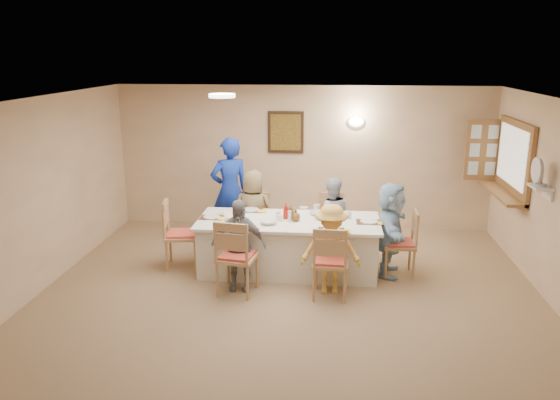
# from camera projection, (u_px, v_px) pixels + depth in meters

# --- Properties ---
(ground) EXTENTS (7.00, 7.00, 0.00)m
(ground) POSITION_uv_depth(u_px,v_px,m) (285.00, 316.00, 6.51)
(ground) COLOR tan
(room_walls) EXTENTS (7.00, 7.00, 7.00)m
(room_walls) POSITION_uv_depth(u_px,v_px,m) (286.00, 193.00, 6.11)
(room_walls) COLOR tan
(room_walls) RESTS_ON ground
(wall_picture) EXTENTS (0.62, 0.05, 0.72)m
(wall_picture) POSITION_uv_depth(u_px,v_px,m) (286.00, 132.00, 9.41)
(wall_picture) COLOR #301E10
(wall_picture) RESTS_ON room_walls
(wall_sconce) EXTENTS (0.26, 0.09, 0.18)m
(wall_sconce) POSITION_uv_depth(u_px,v_px,m) (356.00, 122.00, 9.23)
(wall_sconce) COLOR white
(wall_sconce) RESTS_ON room_walls
(ceiling_light) EXTENTS (0.36, 0.36, 0.05)m
(ceiling_light) POSITION_uv_depth(u_px,v_px,m) (222.00, 96.00, 7.39)
(ceiling_light) COLOR white
(ceiling_light) RESTS_ON room_walls
(serving_hatch) EXTENTS (0.06, 1.50, 1.15)m
(serving_hatch) POSITION_uv_depth(u_px,v_px,m) (514.00, 159.00, 8.12)
(serving_hatch) COLOR olive
(serving_hatch) RESTS_ON room_walls
(hatch_sill) EXTENTS (0.30, 1.50, 0.05)m
(hatch_sill) POSITION_uv_depth(u_px,v_px,m) (502.00, 193.00, 8.27)
(hatch_sill) COLOR olive
(hatch_sill) RESTS_ON room_walls
(shutter_door) EXTENTS (0.55, 0.04, 1.00)m
(shutter_door) POSITION_uv_depth(u_px,v_px,m) (483.00, 150.00, 8.87)
(shutter_door) COLOR olive
(shutter_door) RESTS_ON room_walls
(fan_shelf) EXTENTS (0.22, 0.36, 0.03)m
(fan_shelf) POSITION_uv_depth(u_px,v_px,m) (540.00, 187.00, 6.86)
(fan_shelf) COLOR white
(fan_shelf) RESTS_ON room_walls
(desk_fan) EXTENTS (0.30, 0.30, 0.28)m
(desk_fan) POSITION_uv_depth(u_px,v_px,m) (540.00, 175.00, 6.82)
(desk_fan) COLOR #A5A5A8
(desk_fan) RESTS_ON fan_shelf
(dining_table) EXTENTS (2.55, 1.08, 0.76)m
(dining_table) POSITION_uv_depth(u_px,v_px,m) (288.00, 245.00, 7.77)
(dining_table) COLOR white
(dining_table) RESTS_ON ground
(chair_back_left) EXTENTS (0.51, 0.51, 0.91)m
(chair_back_left) POSITION_uv_depth(u_px,v_px,m) (255.00, 222.00, 8.57)
(chair_back_left) COLOR tan
(chair_back_left) RESTS_ON ground
(chair_back_right) EXTENTS (0.45, 0.45, 0.93)m
(chair_back_right) POSITION_uv_depth(u_px,v_px,m) (331.00, 224.00, 8.46)
(chair_back_right) COLOR tan
(chair_back_right) RESTS_ON ground
(chair_front_left) EXTENTS (0.56, 0.56, 1.02)m
(chair_front_left) POSITION_uv_depth(u_px,v_px,m) (237.00, 255.00, 7.02)
(chair_front_left) COLOR tan
(chair_front_left) RESTS_ON ground
(chair_front_right) EXTENTS (0.49, 0.49, 0.98)m
(chair_front_right) POSITION_uv_depth(u_px,v_px,m) (330.00, 260.00, 6.91)
(chair_front_right) COLOR tan
(chair_front_right) RESTS_ON ground
(chair_left_end) EXTENTS (0.56, 0.56, 1.01)m
(chair_left_end) POSITION_uv_depth(u_px,v_px,m) (182.00, 234.00, 7.88)
(chair_left_end) COLOR tan
(chair_left_end) RESTS_ON ground
(chair_right_end) EXTENTS (0.46, 0.46, 0.95)m
(chair_right_end) POSITION_uv_depth(u_px,v_px,m) (399.00, 243.00, 7.60)
(chair_right_end) COLOR tan
(chair_right_end) RESTS_ON ground
(diner_back_left) EXTENTS (0.73, 0.55, 1.32)m
(diner_back_left) POSITION_uv_depth(u_px,v_px,m) (253.00, 212.00, 8.40)
(diner_back_left) COLOR brown
(diner_back_left) RESTS_ON ground
(diner_back_right) EXTENTS (0.66, 0.55, 1.23)m
(diner_back_right) POSITION_uv_depth(u_px,v_px,m) (331.00, 217.00, 8.30)
(diner_back_right) COLOR #B3B8C7
(diner_back_right) RESTS_ON ground
(diner_front_left) EXTENTS (0.73, 0.33, 1.23)m
(diner_front_left) POSITION_uv_depth(u_px,v_px,m) (238.00, 245.00, 7.11)
(diner_front_left) COLOR gray
(diner_front_left) RESTS_ON ground
(diner_front_right) EXTENTS (0.77, 0.45, 1.19)m
(diner_front_right) POSITION_uv_depth(u_px,v_px,m) (331.00, 249.00, 7.00)
(diner_front_right) COLOR #F0B94E
(diner_front_right) RESTS_ON ground
(diner_right_end) EXTENTS (1.33, 0.69, 1.33)m
(diner_right_end) POSITION_uv_depth(u_px,v_px,m) (390.00, 229.00, 7.56)
(diner_right_end) COLOR #A8CFED
(diner_right_end) RESTS_ON ground
(caregiver) EXTENTS (0.99, 0.95, 1.74)m
(caregiver) POSITION_uv_depth(u_px,v_px,m) (230.00, 191.00, 8.84)
(caregiver) COLOR #1532A6
(caregiver) RESTS_ON ground
(placemat_fl) EXTENTS (0.35, 0.26, 0.01)m
(placemat_fl) POSITION_uv_depth(u_px,v_px,m) (242.00, 228.00, 7.32)
(placemat_fl) COLOR #472B19
(placemat_fl) RESTS_ON dining_table
(plate_fl) EXTENTS (0.24, 0.24, 0.02)m
(plate_fl) POSITION_uv_depth(u_px,v_px,m) (241.00, 227.00, 7.31)
(plate_fl) COLOR white
(plate_fl) RESTS_ON dining_table
(napkin_fl) EXTENTS (0.13, 0.13, 0.01)m
(napkin_fl) POSITION_uv_depth(u_px,v_px,m) (254.00, 229.00, 7.25)
(napkin_fl) COLOR yellow
(napkin_fl) RESTS_ON dining_table
(placemat_fr) EXTENTS (0.35, 0.26, 0.01)m
(placemat_fr) POSITION_uv_depth(u_px,v_px,m) (331.00, 230.00, 7.21)
(placemat_fr) COLOR #472B19
(placemat_fr) RESTS_ON dining_table
(plate_fr) EXTENTS (0.22, 0.22, 0.01)m
(plate_fr) POSITION_uv_depth(u_px,v_px,m) (331.00, 230.00, 7.20)
(plate_fr) COLOR white
(plate_fr) RESTS_ON dining_table
(napkin_fr) EXTENTS (0.15, 0.15, 0.01)m
(napkin_fr) POSITION_uv_depth(u_px,v_px,m) (345.00, 232.00, 7.14)
(napkin_fr) COLOR yellow
(napkin_fr) RESTS_ON dining_table
(placemat_bl) EXTENTS (0.35, 0.26, 0.01)m
(placemat_bl) POSITION_uv_depth(u_px,v_px,m) (251.00, 210.00, 8.12)
(placemat_bl) COLOR #472B19
(placemat_bl) RESTS_ON dining_table
(plate_bl) EXTENTS (0.25, 0.25, 0.02)m
(plate_bl) POSITION_uv_depth(u_px,v_px,m) (251.00, 210.00, 8.12)
(plate_bl) COLOR white
(plate_bl) RESTS_ON dining_table
(napkin_bl) EXTENTS (0.13, 0.13, 0.01)m
(napkin_bl) POSITION_uv_depth(u_px,v_px,m) (262.00, 211.00, 8.06)
(napkin_bl) COLOR yellow
(napkin_bl) RESTS_ON dining_table
(placemat_br) EXTENTS (0.35, 0.26, 0.01)m
(placemat_br) POSITION_uv_depth(u_px,v_px,m) (331.00, 212.00, 8.01)
(placemat_br) COLOR #472B19
(placemat_br) RESTS_ON dining_table
(plate_br) EXTENTS (0.25, 0.25, 0.02)m
(plate_br) POSITION_uv_depth(u_px,v_px,m) (331.00, 212.00, 8.01)
(plate_br) COLOR white
(plate_br) RESTS_ON dining_table
(napkin_br) EXTENTS (0.15, 0.15, 0.01)m
(napkin_br) POSITION_uv_depth(u_px,v_px,m) (344.00, 213.00, 7.95)
(napkin_br) COLOR yellow
(napkin_br) RESTS_ON dining_table
(placemat_le) EXTENTS (0.33, 0.25, 0.01)m
(placemat_le) POSITION_uv_depth(u_px,v_px,m) (212.00, 218.00, 7.77)
(placemat_le) COLOR #472B19
(placemat_le) RESTS_ON dining_table
(plate_le) EXTENTS (0.23, 0.23, 0.01)m
(plate_le) POSITION_uv_depth(u_px,v_px,m) (212.00, 217.00, 7.76)
(plate_le) COLOR white
(plate_le) RESTS_ON dining_table
(napkin_le) EXTENTS (0.14, 0.14, 0.01)m
(napkin_le) POSITION_uv_depth(u_px,v_px,m) (223.00, 218.00, 7.70)
(napkin_le) COLOR yellow
(napkin_le) RESTS_ON dining_table
(placemat_re) EXTENTS (0.35, 0.26, 0.01)m
(placemat_re) POSITION_uv_depth(u_px,v_px,m) (369.00, 222.00, 7.56)
(placemat_re) COLOR #472B19
(placemat_re) RESTS_ON dining_table
(plate_re) EXTENTS (0.24, 0.24, 0.02)m
(plate_re) POSITION_uv_depth(u_px,v_px,m) (369.00, 221.00, 7.56)
(plate_re) COLOR white
(plate_re) RESTS_ON dining_table
(napkin_re) EXTENTS (0.13, 0.13, 0.01)m
(napkin_re) POSITION_uv_depth(u_px,v_px,m) (382.00, 223.00, 7.50)
(napkin_re) COLOR yellow
(napkin_re) RESTS_ON dining_table
(teacup_a) EXTENTS (0.19, 0.19, 0.09)m
(teacup_a) POSITION_uv_depth(u_px,v_px,m) (229.00, 222.00, 7.45)
(teacup_a) COLOR white
(teacup_a) RESTS_ON dining_table
(teacup_b) EXTENTS (0.14, 0.14, 0.09)m
(teacup_b) POSITION_uv_depth(u_px,v_px,m) (317.00, 208.00, 8.10)
(teacup_b) COLOR white
(teacup_b) RESTS_ON dining_table
(bowl_a) EXTENTS (0.35, 0.35, 0.06)m
(bowl_a) POSITION_uv_depth(u_px,v_px,m) (269.00, 222.00, 7.48)
(bowl_a) COLOR white
(bowl_a) RESTS_ON dining_table
(bowl_b) EXTENTS (0.34, 0.34, 0.06)m
(bowl_b) POSITION_uv_depth(u_px,v_px,m) (316.00, 213.00, 7.89)
(bowl_b) COLOR white
(bowl_b) RESTS_ON dining_table
(condiment_ketchup) EXTENTS (0.13, 0.13, 0.23)m
(condiment_ketchup) POSITION_uv_depth(u_px,v_px,m) (286.00, 211.00, 7.70)
(condiment_ketchup) COLOR red
(condiment_ketchup) RESTS_ON dining_table
(condiment_brown) EXTENTS (0.13, 0.13, 0.19)m
(condiment_brown) POSITION_uv_depth(u_px,v_px,m) (291.00, 212.00, 7.71)
(condiment_brown) COLOR brown
(condiment_brown) RESTS_ON dining_table
(condiment_malt) EXTENTS (0.19, 0.19, 0.17)m
(condiment_malt) POSITION_uv_depth(u_px,v_px,m) (296.00, 215.00, 7.60)
(condiment_malt) COLOR brown
(condiment_malt) RESTS_ON dining_table
(drinking_glass) EXTENTS (0.06, 0.06, 0.09)m
(drinking_glass) POSITION_uv_depth(u_px,v_px,m) (278.00, 215.00, 7.71)
(drinking_glass) COLOR silver
(drinking_glass) RESTS_ON dining_table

